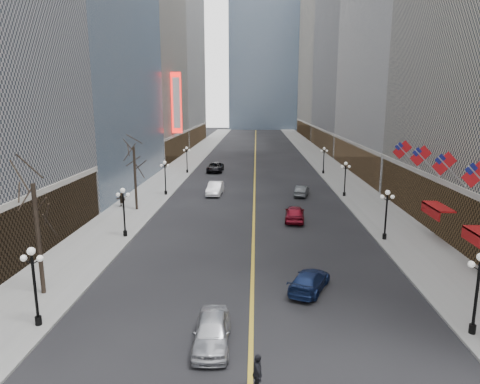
# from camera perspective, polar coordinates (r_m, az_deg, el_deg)

# --- Properties ---
(sidewalk_east) EXTENTS (6.00, 230.00, 0.15)m
(sidewalk_east) POSITION_cam_1_polar(r_m,az_deg,el_deg) (79.40, 12.17, 2.86)
(sidewalk_east) COLOR gray
(sidewalk_east) RESTS_ON ground
(sidewalk_west) EXTENTS (6.00, 230.00, 0.15)m
(sidewalk_west) POSITION_cam_1_polar(r_m,az_deg,el_deg) (79.47, -8.16, 3.01)
(sidewalk_west) COLOR gray
(sidewalk_west) RESTS_ON ground
(lane_line) EXTENTS (0.25, 200.00, 0.02)m
(lane_line) POSITION_cam_1_polar(r_m,az_deg,el_deg) (88.09, 2.02, 3.95)
(lane_line) COLOR gold
(lane_line) RESTS_ON ground
(bldg_east_c) EXTENTS (26.60, 40.60, 48.80)m
(bldg_east_c) POSITION_cam_1_polar(r_m,az_deg,el_deg) (117.66, 17.58, 17.24)
(bldg_east_c) COLOR gray
(bldg_east_c) RESTS_ON ground
(bldg_east_d) EXTENTS (26.60, 46.60, 62.80)m
(bldg_east_d) POSITION_cam_1_polar(r_m,az_deg,el_deg) (160.15, 13.54, 18.43)
(bldg_east_d) COLOR #A69D89
(bldg_east_d) RESTS_ON ground
(bldg_west_c) EXTENTS (26.60, 30.60, 50.80)m
(bldg_west_c) POSITION_cam_1_polar(r_m,az_deg,el_deg) (99.75, -16.31, 18.95)
(bldg_west_c) COLOR #A69D89
(bldg_west_c) RESTS_ON ground
(bldg_west_d) EXTENTS (26.60, 38.60, 72.80)m
(bldg_west_d) POSITION_cam_1_polar(r_m,az_deg,el_deg) (133.87, -11.74, 22.02)
(bldg_west_d) COLOR silver
(bldg_west_d) RESTS_ON ground
(streetlamp_east_0) EXTENTS (1.26, 0.44, 4.52)m
(streetlamp_east_0) POSITION_cam_1_polar(r_m,az_deg,el_deg) (25.95, 29.13, -10.80)
(streetlamp_east_0) COLOR black
(streetlamp_east_0) RESTS_ON sidewalk_east
(streetlamp_east_1) EXTENTS (1.26, 0.44, 4.52)m
(streetlamp_east_1) POSITION_cam_1_polar(r_m,az_deg,el_deg) (40.11, 18.94, -2.21)
(streetlamp_east_1) COLOR black
(streetlamp_east_1) RESTS_ON sidewalk_east
(streetlamp_east_2) EXTENTS (1.26, 0.44, 4.52)m
(streetlamp_east_2) POSITION_cam_1_polar(r_m,az_deg,el_deg) (57.21, 13.85, 2.18)
(streetlamp_east_2) COLOR black
(streetlamp_east_2) RESTS_ON sidewalk_east
(streetlamp_east_3) EXTENTS (1.26, 0.44, 4.52)m
(streetlamp_east_3) POSITION_cam_1_polar(r_m,az_deg,el_deg) (74.74, 11.12, 4.54)
(streetlamp_east_3) COLOR black
(streetlamp_east_3) RESTS_ON sidewalk_east
(streetlamp_west_0) EXTENTS (1.26, 0.44, 4.52)m
(streetlamp_west_0) POSITION_cam_1_polar(r_m,az_deg,el_deg) (26.12, -25.78, -10.32)
(streetlamp_west_0) COLOR black
(streetlamp_west_0) RESTS_ON sidewalk_west
(streetlamp_west_1) EXTENTS (1.26, 0.44, 4.52)m
(streetlamp_west_1) POSITION_cam_1_polar(r_m,az_deg,el_deg) (40.22, -15.25, -1.94)
(streetlamp_west_1) COLOR black
(streetlamp_west_1) RESTS_ON sidewalk_west
(streetlamp_west_2) EXTENTS (1.26, 0.44, 4.52)m
(streetlamp_west_2) POSITION_cam_1_polar(r_m,az_deg,el_deg) (57.29, -9.95, 2.37)
(streetlamp_west_2) COLOR black
(streetlamp_west_2) RESTS_ON sidewalk_west
(streetlamp_west_3) EXTENTS (1.26, 0.44, 4.52)m
(streetlamp_west_3) POSITION_cam_1_polar(r_m,az_deg,el_deg) (74.80, -7.10, 4.67)
(streetlamp_west_3) COLOR black
(streetlamp_west_3) RESTS_ON sidewalk_west
(flag_2) EXTENTS (2.87, 0.12, 2.87)m
(flag_2) POSITION_cam_1_polar(r_m,az_deg,el_deg) (33.29, 29.17, 1.82)
(flag_2) COLOR #B2B2B7
(flag_2) RESTS_ON ground
(flag_3) EXTENTS (2.87, 0.12, 2.87)m
(flag_3) POSITION_cam_1_polar(r_m,az_deg,el_deg) (37.76, 25.80, 3.18)
(flag_3) COLOR #B2B2B7
(flag_3) RESTS_ON ground
(flag_4) EXTENTS (2.87, 0.12, 2.87)m
(flag_4) POSITION_cam_1_polar(r_m,az_deg,el_deg) (42.34, 23.14, 4.24)
(flag_4) COLOR #B2B2B7
(flag_4) RESTS_ON ground
(flag_5) EXTENTS (2.87, 0.12, 2.87)m
(flag_5) POSITION_cam_1_polar(r_m,az_deg,el_deg) (47.01, 21.00, 5.08)
(flag_5) COLOR #B2B2B7
(flag_5) RESTS_ON ground
(awning_c) EXTENTS (1.40, 4.00, 0.93)m
(awning_c) POSITION_cam_1_polar(r_m,az_deg,el_deg) (41.52, 24.66, -1.94)
(awning_c) COLOR maroon
(awning_c) RESTS_ON ground
(theatre_marquee) EXTENTS (2.00, 0.55, 12.00)m
(theatre_marquee) POSITION_cam_1_polar(r_m,az_deg,el_deg) (88.70, -8.45, 11.66)
(theatre_marquee) COLOR red
(theatre_marquee) RESTS_ON ground
(tree_west_near) EXTENTS (3.60, 3.60, 7.92)m
(tree_west_near) POSITION_cam_1_polar(r_m,az_deg,el_deg) (29.33, -25.71, -1.12)
(tree_west_near) COLOR #2D231C
(tree_west_near) RESTS_ON sidewalk_west
(tree_west_far) EXTENTS (3.60, 3.60, 7.92)m
(tree_west_far) POSITION_cam_1_polar(r_m,az_deg,el_deg) (49.54, -13.94, 4.62)
(tree_west_far) COLOR #2D231C
(tree_west_far) RESTS_ON sidewalk_west
(car_nb_near) EXTENTS (2.00, 4.68, 1.57)m
(car_nb_near) POSITION_cam_1_polar(r_m,az_deg,el_deg) (23.00, -3.76, -18.03)
(car_nb_near) COLOR #B8BBC1
(car_nb_near) RESTS_ON ground
(car_nb_mid) EXTENTS (2.10, 5.25, 1.70)m
(car_nb_mid) POSITION_cam_1_polar(r_m,az_deg,el_deg) (57.44, -3.33, 0.47)
(car_nb_mid) COLOR white
(car_nb_mid) RESTS_ON ground
(car_nb_far) EXTENTS (2.77, 5.91, 1.63)m
(car_nb_far) POSITION_cam_1_polar(r_m,az_deg,el_deg) (76.27, -3.32, 3.30)
(car_nb_far) COLOR black
(car_nb_far) RESTS_ON ground
(car_sb_near) EXTENTS (3.57, 5.04, 1.36)m
(car_sb_near) POSITION_cam_1_polar(r_m,az_deg,el_deg) (29.22, 9.23, -11.59)
(car_sb_near) COLOR #15244F
(car_sb_near) RESTS_ON ground
(car_sb_mid) EXTENTS (2.43, 5.09, 1.68)m
(car_sb_mid) POSITION_cam_1_polar(r_m,az_deg,el_deg) (45.11, 7.31, -2.82)
(car_sb_mid) COLOR maroon
(car_sb_mid) RESTS_ON ground
(car_sb_far) EXTENTS (2.46, 4.48, 1.40)m
(car_sb_far) POSITION_cam_1_polar(r_m,az_deg,el_deg) (57.12, 8.24, 0.15)
(car_sb_far) COLOR #464A4D
(car_sb_far) RESTS_ON ground
(ped_west_far) EXTENTS (1.55, 1.09, 1.64)m
(ped_west_far) POSITION_cam_1_polar(r_m,az_deg,el_deg) (52.16, -15.52, -1.00)
(ped_west_far) COLOR black
(ped_west_far) RESTS_ON sidewalk_west
(ped_crossing_a) EXTENTS (0.69, 1.13, 1.80)m
(ped_crossing_a) POSITION_cam_1_polar(r_m,az_deg,el_deg) (19.82, 2.36, -23.08)
(ped_crossing_a) COLOR black
(ped_crossing_a) RESTS_ON ground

